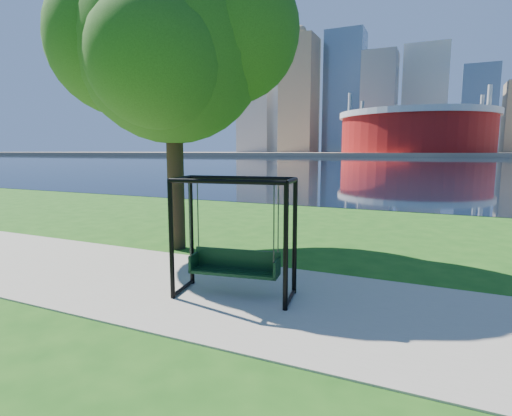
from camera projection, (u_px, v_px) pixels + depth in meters
The scene contains 8 objects.
ground at pixel (260, 289), 7.95m from camera, with size 900.00×900.00×0.00m, color #1E5114.
path at pixel (249, 296), 7.50m from camera, with size 120.00×4.00×0.03m, color #9E937F.
river at pixel (426, 162), 99.78m from camera, with size 900.00×180.00×0.02m, color black.
far_bank at pixel (435, 154), 283.29m from camera, with size 900.00×228.00×2.00m, color #937F60.
stadium at pixel (416, 130), 221.63m from camera, with size 83.00×83.00×32.00m.
skyline at pixel (432, 106), 292.19m from camera, with size 392.00×66.00×96.50m.
swing at pixel (235, 240), 7.39m from camera, with size 2.32×1.29×2.25m.
park_tree at pixel (171, 43), 10.59m from camera, with size 6.46×5.84×8.03m.
Camera 1 is at (3.11, -6.99, 2.72)m, focal length 28.00 mm.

